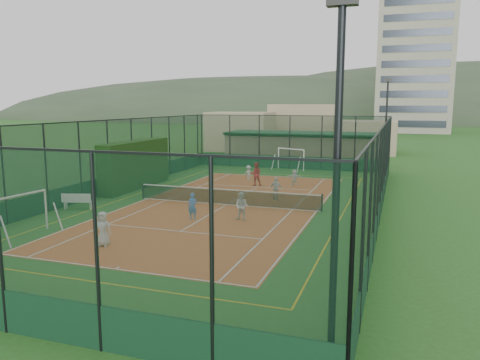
% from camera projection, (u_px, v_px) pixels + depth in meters
% --- Properties ---
extents(ground, '(300.00, 300.00, 0.00)m').
position_uv_depth(ground, '(227.00, 205.00, 28.51)').
color(ground, '#2D5B1F').
rests_on(ground, ground).
extents(court_slab, '(11.17, 23.97, 0.01)m').
position_uv_depth(court_slab, '(227.00, 205.00, 28.51)').
color(court_slab, '#C3582B').
rests_on(court_slab, ground).
extents(tennis_net, '(11.67, 0.12, 1.06)m').
position_uv_depth(tennis_net, '(227.00, 196.00, 28.42)').
color(tennis_net, black).
rests_on(tennis_net, ground).
extents(perimeter_fence, '(18.12, 34.12, 5.00)m').
position_uv_depth(perimeter_fence, '(227.00, 164.00, 28.10)').
color(perimeter_fence, '#10301F').
rests_on(perimeter_fence, ground).
extents(floodlight_se, '(0.60, 0.26, 8.25)m').
position_uv_depth(floodlight_se, '(336.00, 201.00, 9.60)').
color(floodlight_se, black).
rests_on(floodlight_se, ground).
extents(floodlight_ne, '(0.60, 0.26, 8.25)m').
position_uv_depth(floodlight_ne, '(386.00, 127.00, 40.61)').
color(floodlight_ne, black).
rests_on(floodlight_ne, ground).
extents(clubhouse, '(15.20, 7.20, 3.15)m').
position_uv_depth(clubhouse, '(300.00, 147.00, 48.80)').
color(clubhouse, tan).
rests_on(clubhouse, ground).
extents(apartment_tower, '(15.00, 12.00, 30.00)m').
position_uv_depth(apartment_tower, '(415.00, 61.00, 98.85)').
color(apartment_tower, beige).
rests_on(apartment_tower, ground).
extents(distant_hills, '(200.00, 60.00, 24.00)m').
position_uv_depth(distant_hills, '(372.00, 121.00, 168.61)').
color(distant_hills, '#384C33').
rests_on(distant_hills, ground).
extents(hedge_left, '(1.18, 7.84, 3.43)m').
position_uv_depth(hedge_left, '(136.00, 165.00, 33.97)').
color(hedge_left, black).
rests_on(hedge_left, ground).
extents(white_bench, '(1.80, 0.95, 0.98)m').
position_uv_depth(white_bench, '(78.00, 201.00, 27.27)').
color(white_bench, white).
rests_on(white_bench, ground).
extents(futsal_goal_near, '(3.10, 1.18, 1.96)m').
position_uv_depth(futsal_goal_near, '(21.00, 216.00, 21.52)').
color(futsal_goal_near, white).
rests_on(futsal_goal_near, ground).
extents(futsal_goal_far, '(3.11, 2.02, 1.94)m').
position_uv_depth(futsal_goal_far, '(291.00, 159.00, 43.45)').
color(futsal_goal_far, white).
rests_on(futsal_goal_far, ground).
extents(child_near_left, '(0.83, 0.64, 1.52)m').
position_uv_depth(child_near_left, '(103.00, 229.00, 20.13)').
color(child_near_left, silver).
rests_on(child_near_left, court_slab).
extents(child_near_mid, '(0.53, 0.35, 1.42)m').
position_uv_depth(child_near_mid, '(193.00, 206.00, 24.79)').
color(child_near_mid, '#446EC2').
rests_on(child_near_mid, court_slab).
extents(child_near_right, '(0.78, 0.64, 1.50)m').
position_uv_depth(child_near_right, '(242.00, 206.00, 24.55)').
color(child_near_right, silver).
rests_on(child_near_right, court_slab).
extents(child_far_left, '(0.90, 0.86, 1.22)m').
position_uv_depth(child_far_left, '(248.00, 173.00, 37.32)').
color(child_far_left, silver).
rests_on(child_far_left, court_slab).
extents(child_far_right, '(0.90, 0.49, 1.46)m').
position_uv_depth(child_far_right, '(276.00, 189.00, 29.80)').
color(child_far_right, silver).
rests_on(child_far_right, court_slab).
extents(child_far_back, '(1.17, 0.79, 1.21)m').
position_uv_depth(child_far_back, '(294.00, 177.00, 35.12)').
color(child_far_back, white).
rests_on(child_far_back, court_slab).
extents(coach, '(1.04, 0.94, 1.75)m').
position_uv_depth(coach, '(256.00, 174.00, 34.99)').
color(coach, red).
rests_on(coach, court_slab).
extents(tennis_balls, '(4.54, 1.50, 0.07)m').
position_uv_depth(tennis_balls, '(244.00, 201.00, 29.53)').
color(tennis_balls, '#CCE033').
rests_on(tennis_balls, court_slab).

